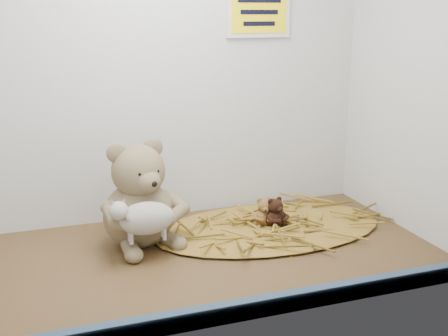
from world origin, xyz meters
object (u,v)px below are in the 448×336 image
object	(u,v)px
mini_teddy_tan	(265,211)
mini_teddy_brown	(275,211)
main_teddy	(138,193)
toy_lamb	(146,218)

from	to	relation	value
mini_teddy_tan	mini_teddy_brown	distance (cm)	2.80
main_teddy	mini_teddy_brown	world-z (taller)	main_teddy
main_teddy	mini_teddy_tan	size ratio (longest dim) A/B	3.48
toy_lamb	mini_teddy_brown	xyz separation A→B (cm)	(34.96, 6.48, -4.75)
mini_teddy_tan	mini_teddy_brown	bearing A→B (deg)	-22.21
mini_teddy_brown	main_teddy	bearing A→B (deg)	160.05
toy_lamb	mini_teddy_brown	distance (cm)	35.88
mini_teddy_tan	mini_teddy_brown	size ratio (longest dim) A/B	0.94
toy_lamb	mini_teddy_tan	xyz separation A→B (cm)	(32.83, 8.28, -4.98)
mini_teddy_brown	toy_lamb	bearing A→B (deg)	175.20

